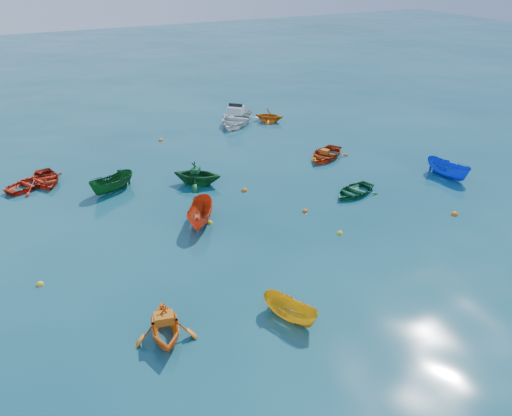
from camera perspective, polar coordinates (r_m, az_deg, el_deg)
name	(u,v)px	position (r m, az deg, el deg)	size (l,w,h in m)	color
ground	(303,260)	(23.56, 5.41, -5.94)	(160.00, 160.00, 0.00)	#0A3D4E
dinghy_orange_w	(166,337)	(19.62, -10.23, -14.35)	(2.34, 2.71, 1.43)	orange
sampan_yellow_mid	(290,319)	(20.17, 3.91, -12.50)	(0.96, 2.55, 0.99)	gold
dinghy_green_e	(354,194)	(30.13, 11.08, 1.58)	(2.09, 2.92, 0.61)	#14562E
dinghy_red_nw	(32,187)	(33.44, -24.25, 2.24)	(2.23, 3.12, 0.65)	red
sampan_orange_n	(201,223)	(26.60, -6.28, -1.75)	(1.20, 3.19, 1.23)	red
dinghy_green_n	(198,184)	(31.03, -6.67, 2.72)	(2.54, 2.95, 1.55)	#125021
dinghy_red_ne	(325,158)	(35.16, 7.90, 5.72)	(2.46, 3.44, 0.71)	#B5380F
sampan_blue_far	(446,177)	(34.11, 20.94, 3.37)	(1.15, 3.06, 1.18)	blue
dinghy_red_far	(47,182)	(33.69, -22.82, 2.71)	(2.27, 3.18, 0.66)	#A4230D
dinghy_orange_far	(269,122)	(42.46, 1.51, 9.85)	(2.03, 2.36, 1.24)	#C86B12
sampan_green_far	(113,191)	(31.14, -16.01, 1.87)	(1.12, 2.98, 1.15)	#124D1C
motorboat_white	(236,123)	(41.99, -2.30, 9.63)	(3.42, 4.79, 1.59)	silver
tarp_orange_a	(164,318)	(19.09, -10.47, -12.28)	(0.70, 0.53, 0.34)	#C06413
tarp_green_b	(195,170)	(30.68, -6.95, 4.30)	(0.61, 0.47, 0.30)	#134C28
tarp_orange_b	(325,151)	(34.89, 7.88, 6.42)	(0.57, 0.43, 0.28)	#B65012
buoy_ye_a	(340,234)	(25.87, 9.57, -2.91)	(0.31, 0.31, 0.31)	yellow
buoy_or_b	(454,215)	(29.37, 21.73, -0.71)	(0.37, 0.37, 0.37)	#D7670B
buoy_ye_b	(40,285)	(23.80, -23.43, -8.05)	(0.32, 0.32, 0.32)	yellow
buoy_or_c	(244,191)	(29.96, -1.33, 1.97)	(0.36, 0.36, 0.36)	#D8600B
buoy_ye_c	(210,223)	(26.56, -5.29, -1.74)	(0.31, 0.31, 0.31)	yellow
buoy_or_d	(305,212)	(27.73, 5.63, -0.41)	(0.31, 0.31, 0.31)	#E8510C
buoy_or_e	(161,141)	(38.73, -10.82, 7.58)	(0.35, 0.35, 0.35)	#F3600D
buoy_ye_e	(314,160)	(34.65, 6.64, 5.46)	(0.35, 0.35, 0.35)	yellow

